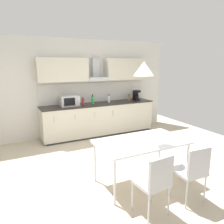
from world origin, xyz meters
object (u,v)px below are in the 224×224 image
dining_table (142,143)px  chair_near_right (193,169)px  coffee_maker (136,95)px  bottle_green (93,100)px  bottle_white (109,99)px  microwave (69,101)px  bottle_red (83,101)px  pendant_lamp (144,69)px  bottle_brown (129,98)px  chair_near_left (155,180)px

dining_table → chair_near_right: size_ratio=1.72×
coffee_maker → bottle_green: size_ratio=1.11×
coffee_maker → bottle_white: (-0.91, 0.02, -0.05)m
bottle_white → bottle_green: (-0.53, -0.08, 0.02)m
coffee_maker → microwave: bearing=-179.3°
coffee_maker → bottle_red: bearing=179.2°
microwave → pendant_lamp: pendant_lamp is taller
bottle_brown → chair_near_left: bottle_brown is taller
bottle_white → coffee_maker: bearing=-1.5°
coffee_maker → pendant_lamp: 3.31m
bottle_red → bottle_white: bearing=-0.0°
bottle_green → bottle_brown: (1.21, 0.08, -0.03)m
bottle_brown → microwave: bearing=-178.5°
bottle_green → dining_table: bottle_green is taller
microwave → chair_near_left: size_ratio=0.55×
dining_table → chair_near_right: bearing=-67.6°
bottle_red → chair_near_left: 3.60m
chair_near_left → chair_near_right: size_ratio=1.00×
chair_near_left → pendant_lamp: bearing=67.7°
bottle_white → bottle_red: 0.78m
chair_near_right → bottle_red: bearing=96.1°
bottle_red → pendant_lamp: size_ratio=0.61×
coffee_maker → chair_near_right: coffee_maker is taller
microwave → pendant_lamp: size_ratio=1.50×
bottle_green → dining_table: bearing=-94.4°
pendant_lamp → bottle_white: bearing=75.0°
chair_near_right → bottle_white: bearing=83.5°
bottle_white → chair_near_right: size_ratio=0.27×
bottle_white → pendant_lamp: 3.00m
microwave → pendant_lamp: bearing=-80.8°
chair_near_right → bottle_brown: bearing=73.1°
bottle_green → bottle_red: (-0.25, 0.08, -0.03)m
bottle_red → pendant_lamp: pendant_lamp is taller
microwave → bottle_red: microwave is taller
pendant_lamp → coffee_maker: bearing=58.9°
bottle_green → pendant_lamp: pendant_lamp is taller
bottle_red → chair_near_left: bearing=-94.6°
coffee_maker → dining_table: size_ratio=0.20×
bottle_green → coffee_maker: bearing=2.1°
microwave → coffee_maker: (2.09, 0.03, 0.01)m
coffee_maker → bottle_green: bearing=-177.9°
coffee_maker → chair_near_right: bearing=-110.4°
coffee_maker → chair_near_left: 4.09m
bottle_brown → chair_near_right: bearing=-106.9°
chair_near_left → dining_table: bearing=67.7°
coffee_maker → bottle_red: (-1.69, 0.02, -0.07)m
bottle_red → bottle_brown: size_ratio=1.02×
microwave → dining_table: microwave is taller
microwave → dining_table: size_ratio=0.32×
chair_near_left → microwave: bearing=91.8°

